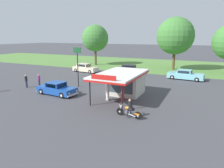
% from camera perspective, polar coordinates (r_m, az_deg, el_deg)
% --- Properties ---
extents(ground_plane, '(300.00, 300.00, 0.00)m').
position_cam_1_polar(ground_plane, '(20.55, -3.81, -5.27)').
color(ground_plane, '#424247').
extents(grass_verge_strip, '(120.00, 24.00, 0.01)m').
position_cam_1_polar(grass_verge_strip, '(48.41, 13.64, 5.23)').
color(grass_verge_strip, '#56843D').
rests_on(grass_verge_strip, ground).
extents(service_station_kiosk, '(4.24, 7.79, 3.22)m').
position_cam_1_polar(service_station_kiosk, '(22.83, 3.64, 0.90)').
color(service_station_kiosk, beige).
rests_on(service_station_kiosk, ground).
extents(gas_pump_nearside, '(0.44, 0.44, 1.99)m').
position_cam_1_polar(gas_pump_nearside, '(20.93, -1.26, -2.29)').
color(gas_pump_nearside, slate).
rests_on(gas_pump_nearside, ground).
extents(gas_pump_offside, '(0.44, 0.44, 2.12)m').
position_cam_1_polar(gas_pump_offside, '(20.25, 3.00, -2.66)').
color(gas_pump_offside, slate).
rests_on(gas_pump_offside, ground).
extents(motorcycle_with_rider, '(2.32, 0.71, 1.58)m').
position_cam_1_polar(motorcycle_with_rider, '(16.77, 4.91, -7.31)').
color(motorcycle_with_rider, black).
rests_on(motorcycle_with_rider, ground).
extents(featured_classic_sedan, '(5.00, 2.31, 1.44)m').
position_cam_1_polar(featured_classic_sedan, '(24.06, -15.43, -1.33)').
color(featured_classic_sedan, '#19479E').
rests_on(featured_classic_sedan, ground).
extents(parked_car_back_row_left, '(5.20, 2.31, 1.59)m').
position_cam_1_polar(parked_car_back_row_left, '(38.29, -7.64, 4.51)').
color(parked_car_back_row_left, beige).
rests_on(parked_car_back_row_left, ground).
extents(parked_car_back_row_right, '(5.63, 2.42, 1.52)m').
position_cam_1_polar(parked_car_back_row_right, '(33.28, 20.15, 2.40)').
color(parked_car_back_row_right, '#7AC6D1').
rests_on(parked_car_back_row_right, ground).
extents(parked_car_back_row_centre, '(5.06, 1.94, 1.57)m').
position_cam_1_polar(parked_car_back_row_centre, '(36.44, 4.53, 4.13)').
color(parked_car_back_row_centre, black).
rests_on(parked_car_back_row_centre, ground).
extents(bystander_leaning_by_kiosk, '(0.34, 0.34, 1.69)m').
position_cam_1_polar(bystander_leaning_by_kiosk, '(28.42, -20.07, 1.05)').
color(bystander_leaning_by_kiosk, '#2D3351').
rests_on(bystander_leaning_by_kiosk, ground).
extents(bystander_chatting_near_pumps, '(0.34, 0.34, 1.71)m').
position_cam_1_polar(bystander_chatting_near_pumps, '(28.58, -23.23, 0.86)').
color(bystander_chatting_near_pumps, '#2D3351').
rests_on(bystander_chatting_near_pumps, ground).
extents(tree_oak_right, '(6.07, 6.20, 9.21)m').
position_cam_1_polar(tree_oak_right, '(47.70, -4.63, 12.67)').
color(tree_oak_right, brown).
rests_on(tree_oak_right, ground).
extents(tree_oak_distant_spare, '(7.27, 7.27, 10.30)m').
position_cam_1_polar(tree_oak_distant_spare, '(42.37, 17.57, 12.70)').
color(tree_oak_distant_spare, brown).
rests_on(tree_oak_distant_spare, ground).
extents(roadside_pole_sign, '(1.10, 0.12, 5.19)m').
position_cam_1_polar(roadside_pole_sign, '(26.59, -9.78, 6.60)').
color(roadside_pole_sign, black).
rests_on(roadside_pole_sign, ground).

